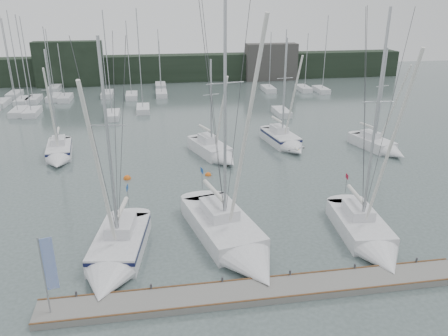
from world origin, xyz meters
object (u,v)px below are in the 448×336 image
object	(u,v)px
sailboat_near_left	(115,257)
sailboat_near_center	(236,243)
dock_banner	(48,268)
sailboat_near_right	(369,239)
sailboat_mid_d	(286,142)
sailboat_mid_a	(59,154)
sailboat_mid_e	(381,147)
buoy_a	(208,175)
sailboat_mid_c	(216,153)
buoy_c	(127,179)

from	to	relation	value
sailboat_near_left	sailboat_near_center	size ratio (longest dim) A/B	0.81
dock_banner	sailboat_near_right	bearing A→B (deg)	-0.29
sailboat_near_right	sailboat_mid_d	distance (m)	20.72
sailboat_mid_a	sailboat_mid_e	world-z (taller)	sailboat_mid_a
sailboat_near_right	sailboat_mid_a	xyz separation A→B (m)	(-23.42, 20.76, 0.01)
sailboat_near_left	sailboat_near_center	xyz separation A→B (m)	(7.64, 0.44, -0.00)
sailboat_near_center	sailboat_mid_d	xyz separation A→B (m)	(9.39, 19.89, -0.01)
buoy_a	sailboat_mid_e	bearing A→B (deg)	10.58
sailboat_near_right	dock_banner	xyz separation A→B (m)	(-19.24, -3.87, 2.44)
sailboat_near_left	sailboat_mid_d	bearing A→B (deg)	58.84
sailboat_mid_c	buoy_c	bearing A→B (deg)	-174.55
sailboat_near_right	sailboat_mid_a	bearing A→B (deg)	143.34
buoy_a	sailboat_mid_d	bearing A→B (deg)	35.16
sailboat_mid_c	sailboat_mid_d	world-z (taller)	sailboat_mid_d
sailboat_mid_e	buoy_a	world-z (taller)	sailboat_mid_e
sailboat_mid_e	dock_banner	bearing A→B (deg)	-158.80
sailboat_near_left	sailboat_mid_e	world-z (taller)	sailboat_near_left
sailboat_near_left	buoy_c	bearing A→B (deg)	98.27
sailboat_near_center	sailboat_mid_e	distance (m)	25.36
sailboat_mid_e	dock_banner	distance (m)	36.50
sailboat_mid_c	sailboat_mid_e	world-z (taller)	sailboat_mid_e
sailboat_near_left	sailboat_mid_e	distance (m)	31.74
sailboat_near_right	buoy_a	world-z (taller)	sailboat_near_right
sailboat_near_right	buoy_a	bearing A→B (deg)	127.50
sailboat_mid_a	buoy_c	world-z (taller)	sailboat_mid_a
buoy_c	dock_banner	world-z (taller)	dock_banner
sailboat_mid_a	dock_banner	world-z (taller)	sailboat_mid_a
sailboat_mid_d	sailboat_mid_e	xyz separation A→B (m)	(9.64, -3.12, -0.08)
sailboat_mid_d	sailboat_mid_e	bearing A→B (deg)	-26.71
sailboat_mid_a	buoy_a	world-z (taller)	sailboat_mid_a
sailboat_mid_e	buoy_c	distance (m)	26.74
sailboat_near_left	dock_banner	size ratio (longest dim) A/B	3.31
buoy_a	dock_banner	world-z (taller)	dock_banner
sailboat_near_center	sailboat_mid_c	size ratio (longest dim) A/B	1.71
sailboat_near_right	buoy_c	world-z (taller)	sailboat_near_right
sailboat_near_left	buoy_a	distance (m)	15.58
dock_banner	buoy_c	bearing A→B (deg)	69.38
sailboat_near_right	buoy_c	distance (m)	21.78
sailboat_mid_c	dock_banner	bearing A→B (deg)	-136.87
sailboat_mid_c	buoy_a	xyz separation A→B (m)	(-1.43, -4.39, -0.58)
sailboat_mid_d	buoy_a	xyz separation A→B (m)	(-9.51, -6.70, -0.61)
sailboat_mid_d	buoy_c	world-z (taller)	sailboat_mid_d
sailboat_near_right	sailboat_mid_d	size ratio (longest dim) A/B	1.29
sailboat_near_right	buoy_a	distance (m)	16.65
sailboat_near_right	buoy_c	xyz separation A→B (m)	(-16.36, 14.37, -0.56)
sailboat_near_left	sailboat_near_center	world-z (taller)	sailboat_near_center
sailboat_mid_a	buoy_c	xyz separation A→B (m)	(7.06, -6.40, -0.57)
sailboat_mid_a	buoy_a	bearing A→B (deg)	-32.02
sailboat_near_left	sailboat_near_right	distance (m)	16.50
sailboat_near_left	sailboat_mid_a	size ratio (longest dim) A/B	1.26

